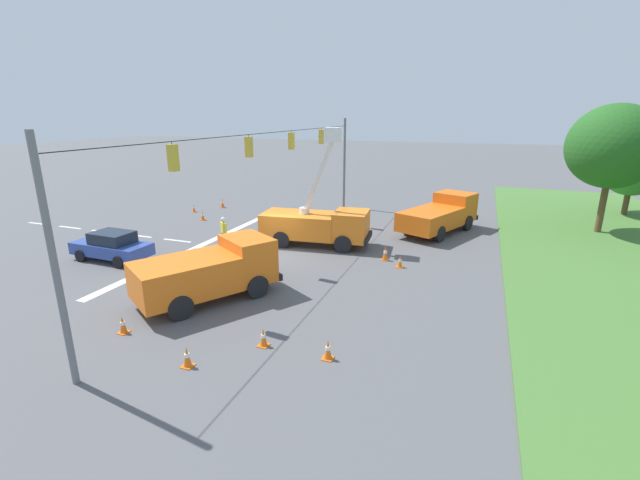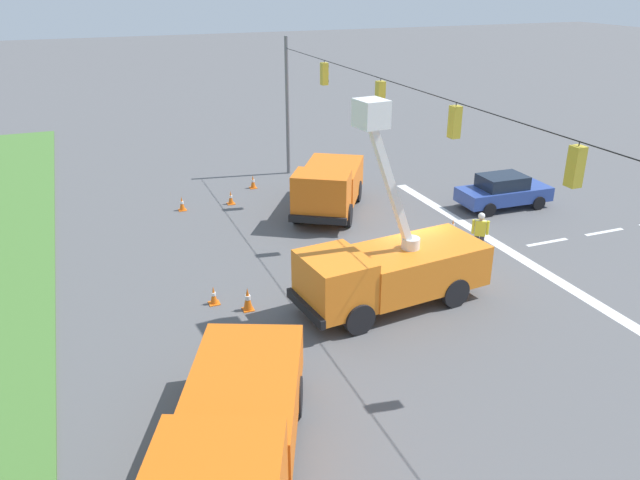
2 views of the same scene
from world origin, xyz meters
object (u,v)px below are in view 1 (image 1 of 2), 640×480
Objects in this scene: sedan_blue at (112,246)px; traffic_cone_mid_right at (187,357)px; traffic_cone_far_right at (194,208)px; traffic_cone_foreground_left at (123,325)px; traffic_cone_far_left at (328,350)px; traffic_cone_near_bucket at (385,253)px; traffic_cone_foreground_right at (222,203)px; traffic_cone_centre_line at (195,253)px; road_worker at (224,230)px; traffic_cone_mid_left at (263,337)px; traffic_cone_lane_edge_b at (203,216)px; traffic_cone_lane_edge_a at (400,262)px; tree_west at (614,147)px; utility_truck_bucket_lift at (317,223)px; tree_far_west at (636,154)px; utility_truck_support_near at (210,271)px; utility_truck_support_far at (441,214)px.

traffic_cone_mid_right is at bearing 55.24° from sedan_blue.
traffic_cone_mid_right is 22.49m from traffic_cone_far_right.
traffic_cone_far_left reaches higher than traffic_cone_foreground_left.
traffic_cone_near_bucket is 1.30× the size of traffic_cone_far_right.
traffic_cone_foreground_right is 12.97m from traffic_cone_centre_line.
road_worker is at bearing 134.76° from sedan_blue.
traffic_cone_foreground_right is 1.17× the size of traffic_cone_mid_left.
road_worker reaches higher than traffic_cone_foreground_left.
traffic_cone_far_left is at bearing 97.54° from traffic_cone_foreground_left.
traffic_cone_lane_edge_b is (-14.27, -12.55, 0.01)m from traffic_cone_mid_left.
traffic_cone_centre_line is at bearing -124.21° from traffic_cone_far_left.
traffic_cone_mid_left reaches higher than traffic_cone_lane_edge_a.
traffic_cone_centre_line is (13.46, -21.73, -5.29)m from tree_west.
traffic_cone_near_bucket is at bearing -178.08° from traffic_cone_far_left.
sedan_blue is at bearing -55.35° from utility_truck_bucket_lift.
traffic_cone_far_right is 11.69m from traffic_cone_centre_line.
road_worker is 2.22× the size of traffic_cone_near_bucket.
road_worker reaches higher than sedan_blue.
tree_far_west reaches higher than traffic_cone_lane_edge_b.
tree_far_west is 11.62× the size of traffic_cone_far_left.
utility_truck_support_near is 5.22m from traffic_cone_mid_right.
tree_far_west is 16.54m from utility_truck_support_far.
traffic_cone_foreground_right reaches higher than traffic_cone_lane_edge_a.
traffic_cone_lane_edge_a is at bearing 60.86° from traffic_cone_foreground_right.
traffic_cone_mid_right is 1.02× the size of traffic_cone_lane_edge_b.
utility_truck_support_far is 17.60m from traffic_cone_mid_left.
traffic_cone_far_left is at bearing 22.51° from utility_truck_bucket_lift.
traffic_cone_lane_edge_b is (-11.58, -8.65, -0.93)m from utility_truck_support_near.
tree_far_west is at bearing 105.35° from traffic_cone_foreground_right.
tree_far_west is 11.68× the size of traffic_cone_lane_edge_b.
tree_far_west is 11.88× the size of traffic_cone_mid_left.
traffic_cone_foreground_left is at bearing 25.95° from traffic_cone_lane_edge_b.
traffic_cone_near_bucket is 17.89m from traffic_cone_far_right.
traffic_cone_mid_left is 0.82× the size of traffic_cone_near_bucket.
traffic_cone_mid_right is (1.93, -1.64, 0.02)m from traffic_cone_mid_left.
tree_west reaches higher than utility_truck_support_far.
utility_truck_support_near reaches higher than traffic_cone_mid_left.
tree_far_west reaches higher than traffic_cone_mid_right.
traffic_cone_lane_edge_a is 1.04× the size of traffic_cone_far_right.
road_worker reaches higher than traffic_cone_lane_edge_b.
traffic_cone_far_right is at bearing -81.91° from tree_west.
tree_west is 1.16× the size of utility_truck_support_far.
tree_west is 12.25× the size of traffic_cone_far_left.
traffic_cone_far_left reaches higher than traffic_cone_lane_edge_a.
traffic_cone_centre_line is at bearing -49.80° from utility_truck_bucket_lift.
traffic_cone_far_right is (-16.28, -17.13, -0.03)m from traffic_cone_far_left.
road_worker is 2.49m from traffic_cone_centre_line.
traffic_cone_far_left is (10.12, 0.34, -0.07)m from traffic_cone_near_bucket.
traffic_cone_near_bucket reaches higher than traffic_cone_foreground_right.
traffic_cone_foreground_right is at bearing 151.52° from traffic_cone_far_right.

